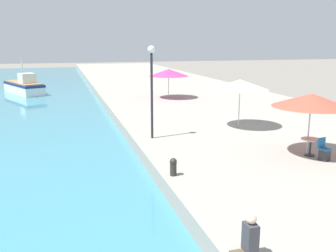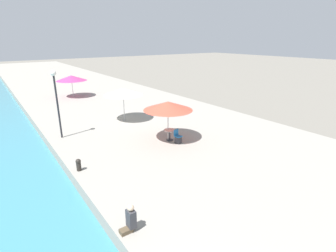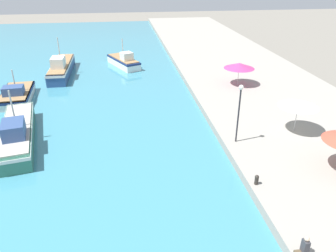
{
  "view_description": "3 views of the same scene",
  "coord_description": "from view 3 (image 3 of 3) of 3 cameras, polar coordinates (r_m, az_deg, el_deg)",
  "views": [
    {
      "loc": [
        -3.29,
        -1.92,
        5.42
      ],
      "look_at": [
        1.5,
        14.84,
        1.48
      ],
      "focal_mm": 40.0,
      "sensor_mm": 36.0,
      "label": 1
    },
    {
      "loc": [
        -2.82,
        -2.16,
        7.17
      ],
      "look_at": [
        6.62,
        11.18,
        1.68
      ],
      "focal_mm": 28.0,
      "sensor_mm": 36.0,
      "label": 2
    },
    {
      "loc": [
        -7.31,
        -5.28,
        12.83
      ],
      "look_at": [
        -4.0,
        18.0,
        1.28
      ],
      "focal_mm": 35.0,
      "sensor_mm": 36.0,
      "label": 3
    }
  ],
  "objects": [
    {
      "name": "fishing_boat_far",
      "position": [
        45.1,
        -18.08,
        9.64
      ],
      "size": [
        2.31,
        10.66,
        4.77
      ],
      "rotation": [
        0.0,
        0.0,
        0.01
      ],
      "color": "navy",
      "rests_on": "water_basin"
    },
    {
      "name": "quay_promenade",
      "position": [
        46.67,
        11.56,
        10.11
      ],
      "size": [
        16.0,
        90.0,
        0.68
      ],
      "color": "gray",
      "rests_on": "ground_plane"
    },
    {
      "name": "person_at_quay",
      "position": [
        17.32,
        22.64,
        -18.79
      ],
      "size": [
        0.57,
        0.36,
        1.06
      ],
      "color": "brown",
      "rests_on": "quay_promenade"
    },
    {
      "name": "fishing_boat_near",
      "position": [
        28.69,
        -24.72,
        -1.0
      ],
      "size": [
        4.29,
        10.74,
        4.33
      ],
      "rotation": [
        0.0,
        0.0,
        0.2
      ],
      "color": "#33705B",
      "rests_on": "water_basin"
    },
    {
      "name": "cafe_umbrella_striped",
      "position": [
        37.74,
        12.31,
        10.24
      ],
      "size": [
        3.4,
        3.4,
        2.47
      ],
      "color": "#B7B7B7",
      "rests_on": "quay_promenade"
    },
    {
      "name": "mooring_bollard",
      "position": [
        21.07,
        15.18,
        -8.96
      ],
      "size": [
        0.26,
        0.26,
        0.65
      ],
      "color": "#2D2823",
      "rests_on": "quay_promenade"
    },
    {
      "name": "lamppost",
      "position": [
        24.41,
        12.35,
        3.75
      ],
      "size": [
        0.36,
        0.36,
        4.56
      ],
      "color": "#232328",
      "rests_on": "quay_promenade"
    },
    {
      "name": "fishing_boat_distant",
      "position": [
        47.11,
        -7.72,
        11.14
      ],
      "size": [
        4.66,
        7.1,
        3.87
      ],
      "rotation": [
        0.0,
        0.0,
        0.42
      ],
      "color": "white",
      "rests_on": "water_basin"
    },
    {
      "name": "cafe_umbrella_white",
      "position": [
        27.78,
        21.83,
        3.7
      ],
      "size": [
        3.17,
        3.17,
        2.69
      ],
      "color": "#B7B7B7",
      "rests_on": "quay_promenade"
    },
    {
      "name": "fishing_boat_mid",
      "position": [
        37.93,
        -24.85,
        5.02
      ],
      "size": [
        3.44,
        6.78,
        3.29
      ],
      "rotation": [
        0.0,
        0.0,
        0.09
      ],
      "color": "silver",
      "rests_on": "water_basin"
    }
  ]
}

